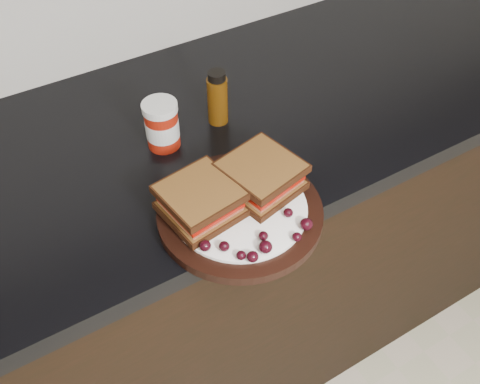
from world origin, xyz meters
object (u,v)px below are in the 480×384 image
(condiment_jar, at_px, (162,125))
(plate, at_px, (240,213))
(sandwich_left, at_px, (200,201))
(oil_bottle, at_px, (217,97))

(condiment_jar, bearing_deg, plate, -82.08)
(plate, relative_size, condiment_jar, 2.88)
(plate, height_order, sandwich_left, sandwich_left)
(sandwich_left, xyz_separation_m, oil_bottle, (0.15, 0.22, 0.01))
(condiment_jar, xyz_separation_m, oil_bottle, (0.13, 0.01, 0.01))
(plate, distance_m, oil_bottle, 0.27)
(plate, xyz_separation_m, condiment_jar, (-0.03, 0.23, 0.04))
(oil_bottle, bearing_deg, condiment_jar, -174.85)
(condiment_jar, relative_size, oil_bottle, 0.85)
(plate, distance_m, sandwich_left, 0.08)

